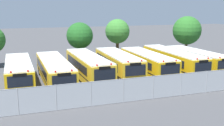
{
  "coord_description": "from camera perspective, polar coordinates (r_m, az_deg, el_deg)",
  "views": [
    {
      "loc": [
        -10.29,
        -27.71,
        7.6
      ],
      "look_at": [
        -0.65,
        0.0,
        1.6
      ],
      "focal_mm": 43.58,
      "sensor_mm": 36.0,
      "label": 1
    }
  ],
  "objects": [
    {
      "name": "school_bus_6",
      "position": [
        35.31,
        17.14,
        0.8
      ],
      "size": [
        2.67,
        10.41,
        2.51
      ],
      "rotation": [
        0.0,
        0.0,
        3.16
      ],
      "color": "yellow",
      "rests_on": "ground_plane"
    },
    {
      "name": "tree_2",
      "position": [
        40.08,
        1.01,
        6.62
      ],
      "size": [
        3.58,
        3.58,
        5.97
      ],
      "color": "#4C3823",
      "rests_on": "ground_plane"
    },
    {
      "name": "school_bus_5",
      "position": [
        33.18,
        12.67,
        0.56
      ],
      "size": [
        2.48,
        11.54,
        2.72
      ],
      "rotation": [
        0.0,
        0.0,
        3.14
      ],
      "color": "yellow",
      "rests_on": "ground_plane"
    },
    {
      "name": "tree_3",
      "position": [
        43.13,
        15.29,
        6.59
      ],
      "size": [
        4.31,
        4.31,
        6.35
      ],
      "color": "#4C3823",
      "rests_on": "ground_plane"
    },
    {
      "name": "school_bus_3",
      "position": [
        30.09,
        1.27,
        -0.22
      ],
      "size": [
        2.73,
        10.08,
        2.78
      ],
      "rotation": [
        0.0,
        0.0,
        3.12
      ],
      "color": "yellow",
      "rests_on": "ground_plane"
    },
    {
      "name": "ground_plane",
      "position": [
        30.52,
        1.15,
        -2.86
      ],
      "size": [
        160.0,
        160.0,
        0.0
      ],
      "primitive_type": "plane",
      "color": "#424244"
    },
    {
      "name": "chainlink_fence",
      "position": [
        23.16,
        8.66,
        -5.02
      ],
      "size": [
        27.01,
        0.07,
        2.02
      ],
      "color": "#9EA0A3",
      "rests_on": "ground_plane"
    },
    {
      "name": "school_bus_4",
      "position": [
        31.52,
        7.35,
        0.09
      ],
      "size": [
        2.69,
        10.59,
        2.62
      ],
      "rotation": [
        0.0,
        0.0,
        3.13
      ],
      "color": "yellow",
      "rests_on": "ground_plane"
    },
    {
      "name": "tree_1",
      "position": [
        36.57,
        -6.91,
        5.73
      ],
      "size": [
        3.52,
        3.52,
        5.7
      ],
      "color": "#4C3823",
      "rests_on": "ground_plane"
    },
    {
      "name": "school_bus_0",
      "position": [
        28.36,
        -18.96,
        -1.78
      ],
      "size": [
        2.62,
        10.28,
        2.58
      ],
      "rotation": [
        0.0,
        0.0,
        3.16
      ],
      "color": "yellow",
      "rests_on": "ground_plane"
    },
    {
      "name": "school_bus_1",
      "position": [
        28.48,
        -12.01,
        -1.41
      ],
      "size": [
        2.75,
        11.52,
        2.52
      ],
      "rotation": [
        0.0,
        0.0,
        3.16
      ],
      "color": "yellow",
      "rests_on": "ground_plane"
    },
    {
      "name": "school_bus_2",
      "position": [
        28.96,
        -5.03,
        -0.73
      ],
      "size": [
        2.75,
        10.96,
        2.78
      ],
      "rotation": [
        0.0,
        0.0,
        3.17
      ],
      "color": "yellow",
      "rests_on": "ground_plane"
    }
  ]
}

